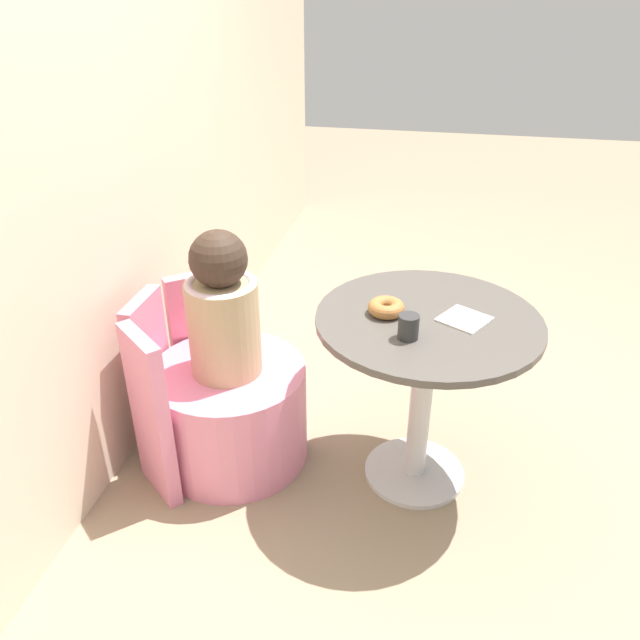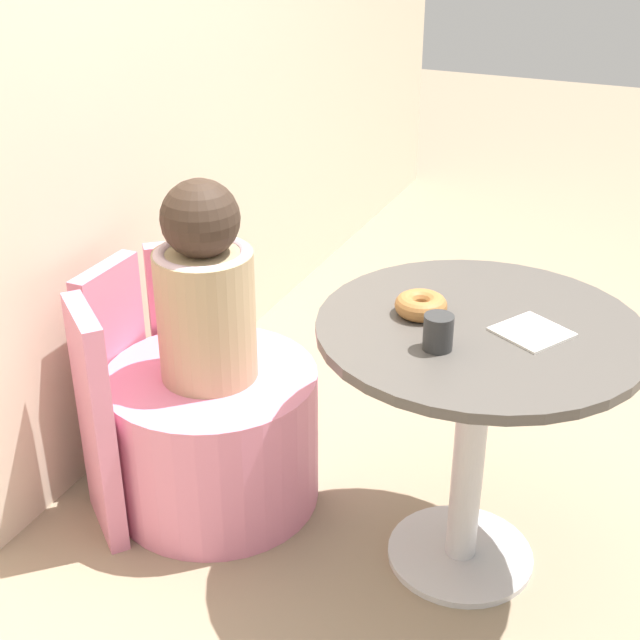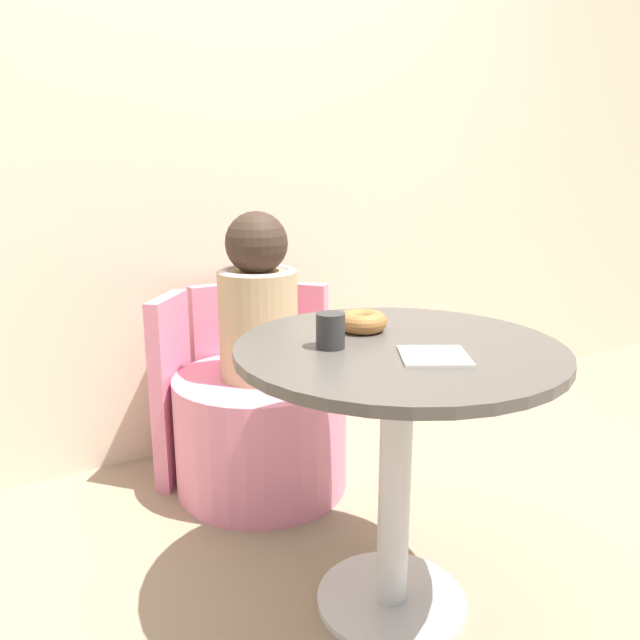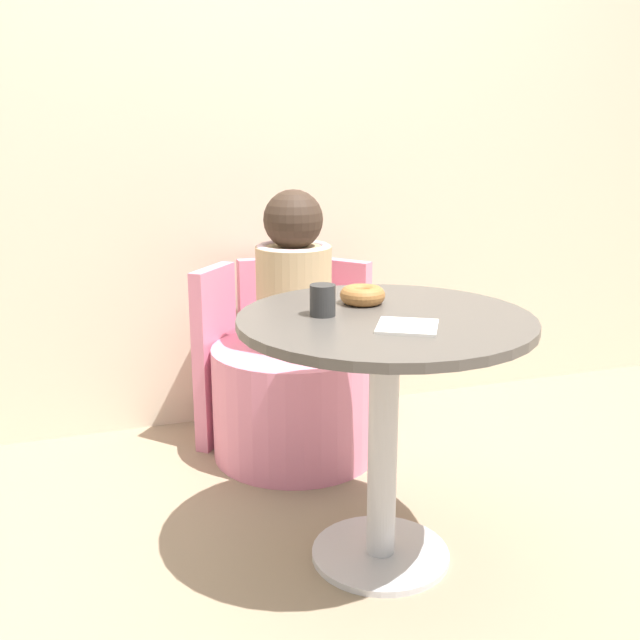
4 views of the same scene
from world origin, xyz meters
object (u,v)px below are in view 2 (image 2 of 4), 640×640
donut (421,305)px  cup (438,332)px  round_table (475,384)px  tub_chair (214,436)px  child_figure (205,289)px

donut → cup: 0.16m
round_table → tub_chair: 0.78m
round_table → child_figure: (-0.03, 0.70, 0.12)m
child_figure → cup: bearing=-100.4°
cup → tub_chair: bearing=79.6°
round_table → child_figure: size_ratio=1.39×
tub_chair → cup: size_ratio=7.31×
cup → donut: bearing=30.8°
tub_chair → donut: size_ratio=4.74×
child_figure → donut: bearing=-87.8°
tub_chair → child_figure: child_figure is taller
tub_chair → donut: bearing=-87.8°
round_table → tub_chair: (-0.03, 0.70, -0.32)m
round_table → cup: bearing=158.9°
child_figure → donut: 0.57m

